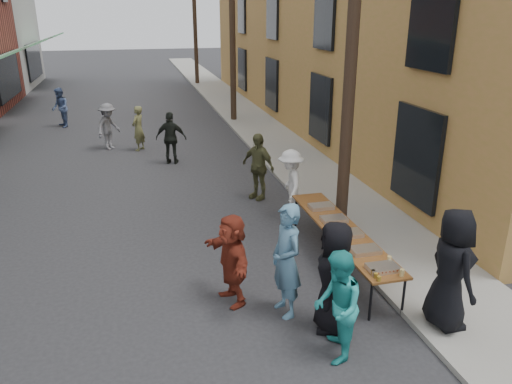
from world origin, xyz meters
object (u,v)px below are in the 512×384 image
serving_table (342,231)px  server (451,269)px  utility_pole_mid (232,15)px  guest_front_a (334,278)px  utility_pole_near (353,21)px  guest_front_c (337,307)px  catering_tray_sausage (383,268)px  utility_pole_far (195,13)px

serving_table → server: server is taller
utility_pole_mid → guest_front_a: utility_pole_mid is taller
utility_pole_near → utility_pole_mid: bearing=90.0°
server → guest_front_c: bearing=96.9°
serving_table → catering_tray_sausage: (-0.00, -1.65, 0.08)m
utility_pole_near → catering_tray_sausage: (-0.67, -3.19, -3.71)m
utility_pole_near → guest_front_c: (-1.85, -4.11, -3.67)m
serving_table → catering_tray_sausage: bearing=-90.0°
catering_tray_sausage → guest_front_c: (-1.18, -0.92, 0.04)m
guest_front_a → guest_front_c: bearing=2.9°
utility_pole_near → serving_table: utility_pole_near is taller
utility_pole_far → guest_front_a: utility_pole_far is taller
serving_table → guest_front_c: guest_front_c is taller
utility_pole_far → server: 28.13m
utility_pole_near → utility_pole_far: bearing=90.0°
serving_table → server: (0.72, -2.38, 0.35)m
catering_tray_sausage → server: server is taller
utility_pole_near → guest_front_c: 5.81m
utility_pole_near → guest_front_a: 5.25m
utility_pole_mid → serving_table: 14.07m
catering_tray_sausage → utility_pole_near: bearing=78.1°
utility_pole_near → utility_pole_far: (0.00, 24.00, 0.00)m
utility_pole_far → catering_tray_sausage: (-0.67, -27.19, -3.71)m
guest_front_a → server: (1.68, -0.46, 0.16)m
guest_front_a → guest_front_c: guest_front_a is taller
guest_front_c → serving_table: bearing=173.5°
server → utility_pole_mid: bearing=1.5°
guest_front_c → server: (1.90, 0.18, 0.24)m
utility_pole_far → catering_tray_sausage: size_ratio=18.00×
catering_tray_sausage → utility_pole_far: bearing=88.6°
utility_pole_far → catering_tray_sausage: bearing=-91.4°
utility_pole_mid → catering_tray_sausage: utility_pole_mid is taller
utility_pole_far → guest_front_c: 28.41m
serving_table → server: bearing=-73.2°
utility_pole_near → utility_pole_far: 24.00m
utility_pole_far → serving_table: (-0.67, -25.54, -3.79)m
utility_pole_far → utility_pole_near: bearing=-90.0°
server → serving_table: bearing=18.1°
serving_table → guest_front_a: size_ratio=2.22×
utility_pole_far → serving_table: utility_pole_far is taller
catering_tray_sausage → serving_table: bearing=90.0°
serving_table → catering_tray_sausage: size_ratio=8.00×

